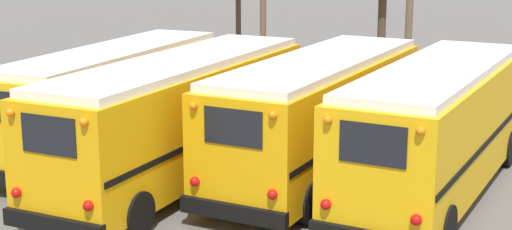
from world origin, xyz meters
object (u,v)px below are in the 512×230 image
object	(u,v)px
school_bus_0	(114,96)
school_bus_3	(436,126)
school_bus_2	(320,113)
school_bus_1	(180,115)

from	to	relation	value
school_bus_0	school_bus_3	world-z (taller)	school_bus_3
school_bus_2	school_bus_3	world-z (taller)	school_bus_3
school_bus_2	school_bus_3	bearing A→B (deg)	-4.13
school_bus_1	school_bus_3	world-z (taller)	school_bus_3
school_bus_0	school_bus_1	bearing A→B (deg)	-25.40
school_bus_2	school_bus_3	xyz separation A→B (m)	(3.10, -0.22, 0.03)
school_bus_1	school_bus_3	bearing A→B (deg)	14.91
school_bus_1	school_bus_3	xyz separation A→B (m)	(6.20, 1.65, 0.01)
school_bus_1	school_bus_2	distance (m)	3.62
school_bus_0	school_bus_3	size ratio (longest dim) A/B	0.99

